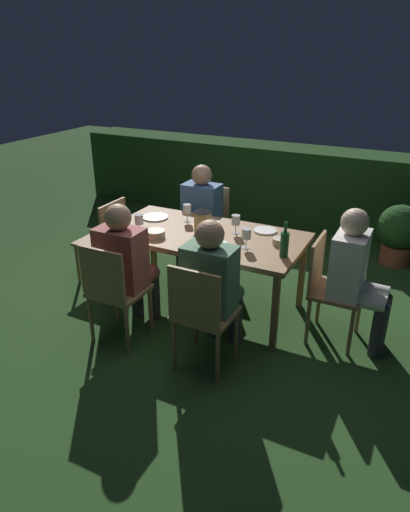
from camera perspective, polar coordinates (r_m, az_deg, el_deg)
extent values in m
plane|color=#26471E|center=(4.43, 0.00, -6.02)|extent=(16.00, 16.00, 0.00)
cube|color=olive|center=(4.12, 0.00, 2.49)|extent=(1.74, 0.90, 0.04)
cube|color=olive|center=(4.38, -11.68, -1.88)|extent=(0.05, 0.05, 0.68)
cube|color=olive|center=(3.70, 8.57, -6.87)|extent=(0.05, 0.05, 0.68)
cube|color=olive|center=(4.93, -6.37, 1.58)|extent=(0.05, 0.05, 0.68)
cube|color=olive|center=(4.34, 11.79, -2.15)|extent=(0.05, 0.05, 0.68)
cube|color=#937047|center=(5.02, -0.07, 3.29)|extent=(0.42, 0.40, 0.03)
cube|color=#937047|center=(5.10, 0.88, 6.33)|extent=(0.40, 0.03, 0.42)
cylinder|color=#937047|center=(4.90, 0.92, -0.15)|extent=(0.03, 0.03, 0.42)
cylinder|color=#937047|center=(5.05, -2.76, 0.62)|extent=(0.03, 0.03, 0.42)
cylinder|color=#937047|center=(5.18, 2.56, 1.25)|extent=(0.03, 0.03, 0.42)
cylinder|color=#937047|center=(5.32, -0.97, 1.94)|extent=(0.03, 0.03, 0.42)
cube|color=#426699|center=(4.88, -0.39, 5.97)|extent=(0.38, 0.24, 0.50)
sphere|color=tan|center=(4.78, -0.40, 9.88)|extent=(0.21, 0.21, 0.21)
cylinder|color=#426699|center=(4.81, -0.18, 2.66)|extent=(0.13, 0.36, 0.13)
cylinder|color=#426699|center=(4.89, -2.07, 3.01)|extent=(0.13, 0.36, 0.13)
cylinder|color=#333338|center=(4.77, -1.05, -0.63)|extent=(0.11, 0.11, 0.45)
cylinder|color=#333338|center=(4.85, -2.93, -0.23)|extent=(0.11, 0.11, 0.45)
cube|color=#937047|center=(3.47, 0.10, -7.06)|extent=(0.42, 0.40, 0.03)
cube|color=#937047|center=(3.21, -1.40, -5.20)|extent=(0.40, 0.02, 0.42)
cylinder|color=#937047|center=(3.79, -1.20, -8.11)|extent=(0.03, 0.03, 0.42)
cylinder|color=#937047|center=(3.66, 3.86, -9.46)|extent=(0.03, 0.03, 0.42)
cylinder|color=#937047|center=(3.54, -3.81, -10.75)|extent=(0.03, 0.03, 0.42)
cylinder|color=#937047|center=(3.41, 1.56, -12.34)|extent=(0.03, 0.03, 0.42)
cube|color=#4C7A5B|center=(3.39, 0.56, -2.76)|extent=(0.38, 0.24, 0.50)
sphere|color=tan|center=(3.24, 0.58, 2.66)|extent=(0.21, 0.21, 0.21)
cylinder|color=#4C7A5B|center=(3.65, 0.24, -4.88)|extent=(0.13, 0.36, 0.13)
cylinder|color=#4C7A5B|center=(3.58, 2.83, -5.51)|extent=(0.13, 0.36, 0.13)
cylinder|color=#333338|center=(3.89, 1.29, -6.90)|extent=(0.11, 0.11, 0.45)
cylinder|color=#333338|center=(3.83, 3.75, -7.52)|extent=(0.11, 0.11, 0.45)
cube|color=#937047|center=(3.90, 15.89, -4.28)|extent=(0.40, 0.42, 0.03)
cube|color=#937047|center=(3.83, 13.55, -0.77)|extent=(0.03, 0.40, 0.42)
cylinder|color=#937047|center=(4.15, 18.36, -6.38)|extent=(0.03, 0.03, 0.42)
cylinder|color=#937047|center=(3.84, 17.43, -8.90)|extent=(0.03, 0.03, 0.42)
cylinder|color=#937047|center=(4.19, 13.79, -5.44)|extent=(0.03, 0.03, 0.42)
cylinder|color=#937047|center=(3.89, 12.49, -7.85)|extent=(0.03, 0.03, 0.42)
cube|color=white|center=(3.78, 17.23, -0.92)|extent=(0.24, 0.38, 0.50)
sphere|color=beige|center=(3.65, 17.90, 3.97)|extent=(0.21, 0.21, 0.21)
cylinder|color=white|center=(3.95, 19.04, -3.91)|extent=(0.36, 0.13, 0.13)
cylinder|color=white|center=(3.79, 18.61, -5.09)|extent=(0.36, 0.13, 0.13)
cylinder|color=#333338|center=(4.05, 20.81, -7.32)|extent=(0.11, 0.11, 0.45)
cylinder|color=#333338|center=(3.90, 20.46, -8.60)|extent=(0.11, 0.11, 0.45)
cube|color=#937047|center=(4.84, -12.73, 1.81)|extent=(0.40, 0.42, 0.03)
cube|color=#937047|center=(4.65, -11.17, 3.99)|extent=(0.03, 0.40, 0.42)
cylinder|color=#937047|center=(4.91, -15.34, -1.01)|extent=(0.03, 0.03, 0.42)
cylinder|color=#937047|center=(5.15, -12.74, 0.52)|extent=(0.03, 0.03, 0.42)
cylinder|color=#937047|center=(4.70, -12.21, -1.83)|extent=(0.03, 0.03, 0.42)
cylinder|color=#937047|center=(4.96, -9.67, -0.19)|extent=(0.03, 0.03, 0.42)
cube|color=#937047|center=(3.84, -10.47, -4.19)|extent=(0.42, 0.40, 0.03)
cube|color=#937047|center=(3.61, -12.49, -2.30)|extent=(0.40, 0.02, 0.42)
cylinder|color=#937047|center=(4.16, -10.85, -5.35)|extent=(0.03, 0.03, 0.42)
cylinder|color=#937047|center=(3.98, -6.66, -6.58)|extent=(0.03, 0.03, 0.42)
cylinder|color=#937047|center=(3.94, -13.81, -7.50)|extent=(0.03, 0.03, 0.42)
cylinder|color=#937047|center=(3.74, -9.51, -8.94)|extent=(0.03, 0.03, 0.42)
cube|color=#9E4C47|center=(3.76, -10.23, -0.26)|extent=(0.38, 0.24, 0.50)
sphere|color=tan|center=(3.64, -10.63, 4.68)|extent=(0.21, 0.21, 0.21)
cylinder|color=#9E4C47|center=(4.02, -9.85, -2.34)|extent=(0.13, 0.36, 0.13)
cylinder|color=#9E4C47|center=(3.92, -7.71, -2.89)|extent=(0.13, 0.36, 0.13)
cylinder|color=#333338|center=(4.24, -8.36, -4.35)|extent=(0.11, 0.11, 0.45)
cylinder|color=#333338|center=(4.15, -6.30, -4.90)|extent=(0.11, 0.11, 0.45)
cube|color=black|center=(4.06, -0.28, 2.60)|extent=(0.12, 0.12, 0.01)
cube|color=#F9D17A|center=(4.02, -0.29, 4.02)|extent=(0.11, 0.11, 0.20)
cone|color=black|center=(3.98, -0.29, 5.71)|extent=(0.15, 0.15, 0.05)
cylinder|color=#195128|center=(3.67, 9.70, 1.36)|extent=(0.07, 0.07, 0.20)
cylinder|color=#195128|center=(3.62, 9.86, 3.47)|extent=(0.03, 0.03, 0.09)
cylinder|color=silver|center=(4.40, -2.20, 4.26)|extent=(0.06, 0.06, 0.00)
cylinder|color=silver|center=(4.38, -2.21, 4.78)|extent=(0.01, 0.01, 0.08)
cylinder|color=silver|center=(4.36, -2.22, 5.80)|extent=(0.08, 0.08, 0.08)
cylinder|color=maroon|center=(4.36, -2.22, 5.50)|extent=(0.07, 0.07, 0.03)
cylinder|color=silver|center=(3.83, 5.03, 1.01)|extent=(0.06, 0.06, 0.00)
cylinder|color=silver|center=(3.81, 5.05, 1.59)|extent=(0.01, 0.01, 0.08)
cylinder|color=silver|center=(3.78, 5.10, 2.74)|extent=(0.08, 0.08, 0.08)
cylinder|color=maroon|center=(3.79, 5.09, 2.41)|extent=(0.07, 0.07, 0.03)
cylinder|color=silver|center=(4.12, 3.75, 2.82)|extent=(0.06, 0.06, 0.00)
cylinder|color=silver|center=(4.11, 3.77, 3.37)|extent=(0.01, 0.01, 0.08)
cylinder|color=silver|center=(4.08, 3.80, 4.45)|extent=(0.08, 0.08, 0.08)
cylinder|color=maroon|center=(4.09, 3.79, 4.13)|extent=(0.07, 0.07, 0.03)
cylinder|color=silver|center=(4.17, -7.99, 2.87)|extent=(0.06, 0.06, 0.00)
cylinder|color=silver|center=(4.15, -8.02, 3.41)|extent=(0.01, 0.01, 0.08)
cylinder|color=silver|center=(4.12, -8.09, 4.48)|extent=(0.08, 0.08, 0.08)
cylinder|color=maroon|center=(4.13, -8.07, 4.17)|extent=(0.07, 0.07, 0.03)
cylinder|color=white|center=(4.19, 7.41, 3.11)|extent=(0.21, 0.21, 0.01)
cylinder|color=silver|center=(4.52, -6.12, 4.77)|extent=(0.25, 0.25, 0.01)
cylinder|color=silver|center=(4.36, 0.33, 4.17)|extent=(0.21, 0.21, 0.01)
cylinder|color=#BCAD8E|center=(4.05, -6.08, 2.75)|extent=(0.16, 0.16, 0.06)
cylinder|color=#424C1E|center=(4.05, -6.09, 2.90)|extent=(0.14, 0.14, 0.02)
cylinder|color=silver|center=(3.79, 1.87, 1.26)|extent=(0.12, 0.12, 0.05)
cylinder|color=tan|center=(3.79, 1.87, 1.41)|extent=(0.10, 0.10, 0.02)
cylinder|color=#BCAD8E|center=(3.92, 9.09, 1.78)|extent=(0.11, 0.11, 0.05)
cylinder|color=#477533|center=(3.92, 9.10, 1.93)|extent=(0.10, 0.10, 0.02)
cube|color=#1E4219|center=(6.52, 10.55, 8.57)|extent=(6.31, 0.61, 1.02)
cylinder|color=#9E5133|center=(5.64, 22.27, 0.27)|extent=(0.33, 0.33, 0.22)
sphere|color=#234C1E|center=(5.53, 22.80, 3.30)|extent=(0.49, 0.49, 0.49)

